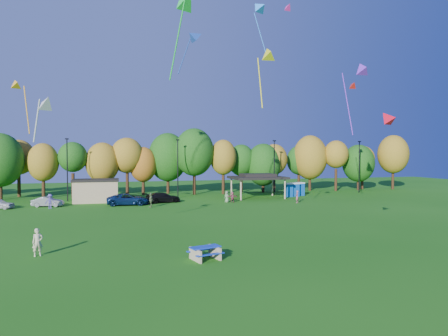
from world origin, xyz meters
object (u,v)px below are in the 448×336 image
object	(u,v)px
kite_flyer	(38,242)
car_b	(48,202)
car_d	(163,198)
picnic_table	(205,252)
porta_potties	(295,189)
car_c	(128,199)

from	to	relation	value
kite_flyer	car_b	distance (m)	27.13
kite_flyer	car_d	distance (m)	29.63
picnic_table	car_d	distance (m)	31.11
car_b	car_d	world-z (taller)	car_d
picnic_table	car_b	distance (m)	33.75
porta_potties	picnic_table	bearing A→B (deg)	-123.23
car_b	car_d	distance (m)	14.92
porta_potties	car_b	xyz separation A→B (m)	(-36.45, -3.45, -0.47)
kite_flyer	car_c	distance (m)	26.61
porta_potties	kite_flyer	bearing A→B (deg)	-137.35
picnic_table	car_c	size ratio (longest dim) A/B	0.42
picnic_table	car_d	bearing A→B (deg)	73.20
picnic_table	kite_flyer	world-z (taller)	kite_flyer
car_b	car_d	xyz separation A→B (m)	(14.92, 0.44, 0.09)
picnic_table	car_b	world-z (taller)	car_b
picnic_table	car_c	xyz separation A→B (m)	(-4.01, 29.54, 0.27)
kite_flyer	car_b	bearing A→B (deg)	76.08
picnic_table	car_d	size ratio (longest dim) A/B	0.47
car_c	picnic_table	bearing A→B (deg)	-169.01
porta_potties	kite_flyer	distance (m)	44.80
picnic_table	car_d	world-z (taller)	car_d
kite_flyer	car_b	size ratio (longest dim) A/B	0.49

